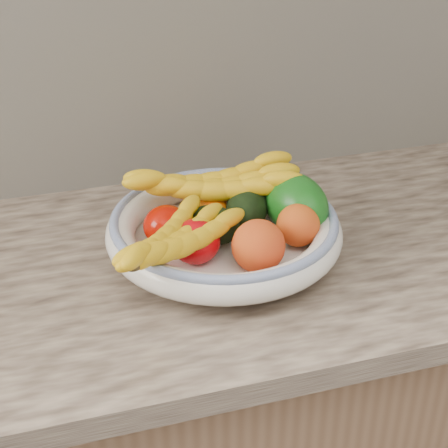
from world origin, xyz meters
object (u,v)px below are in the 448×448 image
fruit_bowl (224,230)px  banana_bunch_back (213,189)px  green_mango (295,203)px  banana_bunch_front (174,245)px

fruit_bowl → banana_bunch_back: bearing=88.2°
banana_bunch_back → fruit_bowl: bearing=-84.9°
green_mango → banana_bunch_back: (-0.13, 0.07, 0.01)m
fruit_bowl → green_mango: bearing=3.0°
fruit_bowl → green_mango: 0.13m
banana_bunch_back → banana_bunch_front: banana_bunch_back is taller
fruit_bowl → banana_bunch_front: bearing=-143.1°
banana_bunch_front → green_mango: bearing=-21.0°
fruit_bowl → banana_bunch_back: size_ratio=1.22×
banana_bunch_back → banana_bunch_front: size_ratio=1.18×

